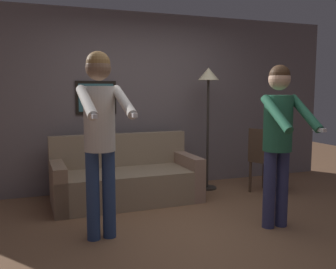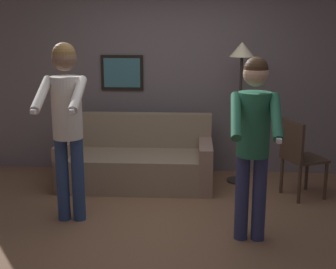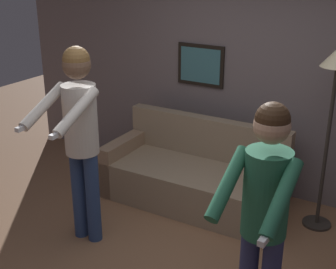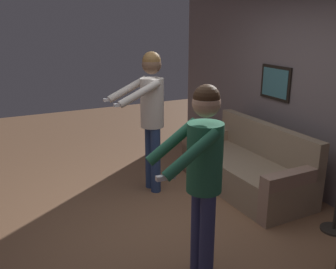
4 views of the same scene
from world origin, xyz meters
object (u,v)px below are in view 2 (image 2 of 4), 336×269
object	(u,v)px
torchiere_lamp	(241,69)
dining_chair_distant	(299,154)
couch	(137,163)
person_standing_left	(67,114)
person_standing_right	(254,133)

from	to	relation	value
torchiere_lamp	dining_chair_distant	world-z (taller)	torchiere_lamp
couch	torchiere_lamp	bearing A→B (deg)	8.70
dining_chair_distant	person_standing_left	bearing A→B (deg)	-161.18
torchiere_lamp	person_standing_left	world-z (taller)	person_standing_left
person_standing_left	person_standing_right	world-z (taller)	person_standing_left
couch	dining_chair_distant	xyz separation A→B (m)	(1.95, -0.32, 0.25)
person_standing_left	dining_chair_distant	size ratio (longest dim) A/B	1.98
torchiere_lamp	couch	bearing A→B (deg)	-171.30
torchiere_lamp	person_standing_right	world-z (taller)	torchiere_lamp
couch	person_standing_right	bearing A→B (deg)	-49.37
person_standing_right	dining_chair_distant	xyz separation A→B (m)	(0.67, 1.17, -0.52)
torchiere_lamp	person_standing_right	xyz separation A→B (m)	(-0.01, -1.69, -0.42)
person_standing_right	dining_chair_distant	distance (m)	1.45
torchiere_lamp	person_standing_left	xyz separation A→B (m)	(-1.83, -1.37, -0.33)
person_standing_right	dining_chair_distant	world-z (taller)	person_standing_right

